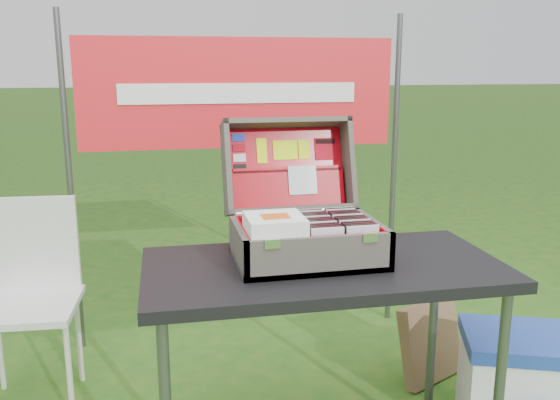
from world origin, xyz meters
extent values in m
cube|color=black|center=(0.12, -0.05, 0.75)|extent=(1.24, 0.64, 0.04)
cylinder|color=#59595B|center=(0.67, -0.29, 0.37)|extent=(0.04, 0.04, 0.73)
cylinder|color=#59595B|center=(-0.44, 0.20, 0.37)|extent=(0.04, 0.04, 0.73)
cylinder|color=#59595B|center=(0.67, 0.20, 0.37)|extent=(0.04, 0.04, 0.73)
cube|color=#555148|center=(0.07, 0.00, 0.78)|extent=(0.50, 0.36, 0.02)
cube|color=#555148|center=(0.07, -0.17, 0.84)|extent=(0.50, 0.02, 0.13)
cube|color=#555148|center=(0.07, 0.17, 0.84)|extent=(0.50, 0.02, 0.13)
cube|color=#555148|center=(-0.17, 0.00, 0.84)|extent=(0.02, 0.36, 0.13)
cube|color=#555148|center=(0.31, 0.00, 0.84)|extent=(0.02, 0.36, 0.13)
cube|color=red|center=(0.07, 0.00, 0.79)|extent=(0.46, 0.32, 0.01)
cube|color=silver|center=(-0.09, -0.18, 0.89)|extent=(0.05, 0.01, 0.03)
cube|color=silver|center=(0.23, -0.18, 0.89)|extent=(0.05, 0.01, 0.03)
cylinder|color=silver|center=(0.07, 0.18, 0.90)|extent=(0.45, 0.02, 0.02)
cube|color=#555148|center=(0.07, 0.35, 1.04)|extent=(0.50, 0.13, 0.35)
cube|color=#555148|center=(0.07, 0.34, 1.22)|extent=(0.50, 0.13, 0.06)
cube|color=#555148|center=(0.07, 0.24, 0.89)|extent=(0.50, 0.13, 0.06)
cube|color=#555148|center=(-0.17, 0.29, 1.06)|extent=(0.02, 0.23, 0.38)
cube|color=#555148|center=(0.31, 0.29, 1.06)|extent=(0.02, 0.23, 0.38)
cube|color=red|center=(0.07, 0.34, 1.04)|extent=(0.46, 0.10, 0.30)
cube|color=red|center=(0.07, -0.16, 0.85)|extent=(0.46, 0.01, 0.11)
cube|color=red|center=(0.07, 0.15, 0.85)|extent=(0.46, 0.01, 0.11)
cube|color=red|center=(-0.16, 0.00, 0.85)|extent=(0.01, 0.32, 0.11)
cube|color=red|center=(0.30, 0.00, 0.85)|extent=(0.01, 0.32, 0.11)
cube|color=#9E0007|center=(0.07, 0.29, 0.97)|extent=(0.44, 0.07, 0.15)
cube|color=#9E0007|center=(0.07, 0.31, 1.04)|extent=(0.43, 0.03, 0.03)
cube|color=silver|center=(0.12, 0.28, 1.00)|extent=(0.11, 0.04, 0.11)
cube|color=#1933B2|center=(-0.12, 0.37, 1.16)|extent=(0.05, 0.01, 0.03)
cube|color=#A6000E|center=(-0.12, 0.36, 1.12)|extent=(0.05, 0.01, 0.03)
cube|color=white|center=(-0.12, 0.34, 1.09)|extent=(0.05, 0.01, 0.03)
cube|color=black|center=(-0.12, 0.33, 1.05)|extent=(0.05, 0.01, 0.03)
cube|color=#D1F905|center=(-0.03, 0.35, 1.11)|extent=(0.04, 0.03, 0.09)
cube|color=#D1F905|center=(0.07, 0.35, 1.11)|extent=(0.10, 0.03, 0.07)
cube|color=#D1F905|center=(0.14, 0.35, 1.11)|extent=(0.04, 0.03, 0.07)
cube|color=#A6000E|center=(0.23, 0.35, 1.11)|extent=(0.09, 0.03, 0.09)
cube|color=black|center=(0.23, 0.36, 1.14)|extent=(0.08, 0.01, 0.02)
cube|color=silver|center=(0.10, -0.14, 0.86)|extent=(0.11, 0.01, 0.13)
cube|color=black|center=(0.10, -0.12, 0.86)|extent=(0.11, 0.01, 0.13)
cube|color=black|center=(0.10, -0.10, 0.86)|extent=(0.11, 0.01, 0.13)
cube|color=black|center=(0.10, -0.08, 0.86)|extent=(0.11, 0.01, 0.13)
cube|color=silver|center=(0.10, -0.06, 0.86)|extent=(0.11, 0.01, 0.13)
cube|color=black|center=(0.10, -0.04, 0.86)|extent=(0.11, 0.01, 0.13)
cube|color=black|center=(0.10, -0.02, 0.86)|extent=(0.11, 0.01, 0.13)
cube|color=black|center=(0.10, 0.00, 0.86)|extent=(0.11, 0.01, 0.13)
cube|color=silver|center=(0.10, 0.02, 0.86)|extent=(0.11, 0.01, 0.13)
cube|color=black|center=(0.10, 0.04, 0.86)|extent=(0.11, 0.01, 0.13)
cube|color=black|center=(0.10, 0.06, 0.86)|extent=(0.11, 0.01, 0.13)
cube|color=black|center=(0.10, 0.08, 0.86)|extent=(0.11, 0.01, 0.13)
cube|color=silver|center=(0.10, 0.10, 0.86)|extent=(0.11, 0.01, 0.13)
cube|color=black|center=(0.10, 0.12, 0.86)|extent=(0.11, 0.01, 0.13)
cube|color=silver|center=(0.22, -0.14, 0.86)|extent=(0.11, 0.01, 0.13)
cube|color=black|center=(0.22, -0.12, 0.86)|extent=(0.11, 0.01, 0.13)
cube|color=black|center=(0.22, -0.10, 0.86)|extent=(0.11, 0.01, 0.13)
cube|color=black|center=(0.22, -0.08, 0.86)|extent=(0.11, 0.01, 0.13)
cube|color=silver|center=(0.22, -0.06, 0.86)|extent=(0.11, 0.01, 0.13)
cube|color=black|center=(0.22, -0.04, 0.86)|extent=(0.11, 0.01, 0.13)
cube|color=black|center=(0.22, -0.02, 0.86)|extent=(0.11, 0.01, 0.13)
cube|color=black|center=(0.22, 0.00, 0.86)|extent=(0.11, 0.01, 0.13)
cube|color=silver|center=(0.22, 0.02, 0.86)|extent=(0.11, 0.01, 0.13)
cube|color=black|center=(0.22, 0.04, 0.86)|extent=(0.11, 0.01, 0.13)
cube|color=black|center=(0.22, 0.06, 0.86)|extent=(0.11, 0.01, 0.13)
cube|color=black|center=(0.22, 0.08, 0.86)|extent=(0.11, 0.01, 0.13)
cube|color=silver|center=(0.22, 0.10, 0.86)|extent=(0.11, 0.01, 0.13)
cube|color=black|center=(0.22, 0.12, 0.86)|extent=(0.11, 0.01, 0.13)
cube|color=white|center=(-0.06, -0.07, 0.91)|extent=(0.19, 0.19, 0.00)
cube|color=white|center=(-0.06, -0.07, 0.91)|extent=(0.19, 0.19, 0.00)
cube|color=white|center=(-0.06, -0.07, 0.92)|extent=(0.19, 0.19, 0.00)
cube|color=white|center=(-0.06, -0.07, 0.92)|extent=(0.19, 0.19, 0.00)
cube|color=white|center=(-0.06, -0.07, 0.93)|extent=(0.19, 0.19, 0.00)
cube|color=white|center=(-0.06, -0.07, 0.93)|extent=(0.19, 0.19, 0.00)
cube|color=white|center=(-0.06, -0.07, 0.94)|extent=(0.19, 0.19, 0.00)
cube|color=white|center=(-0.06, -0.07, 0.94)|extent=(0.19, 0.19, 0.00)
cube|color=white|center=(-0.06, -0.07, 0.95)|extent=(0.19, 0.19, 0.00)
cube|color=white|center=(-0.06, -0.07, 0.95)|extent=(0.19, 0.19, 0.00)
cube|color=#D85919|center=(-0.06, -0.08, 0.96)|extent=(0.09, 0.07, 0.00)
cube|color=white|center=(0.95, -0.03, 0.18)|extent=(0.53, 0.47, 0.35)
cube|color=#1F4099|center=(0.95, -0.03, 0.38)|extent=(0.56, 0.50, 0.06)
cube|color=silver|center=(-0.99, 0.57, 0.45)|extent=(0.43, 0.43, 0.03)
cube|color=silver|center=(-0.99, 0.76, 0.67)|extent=(0.40, 0.06, 0.42)
cylinder|color=silver|center=(-0.82, 0.40, 0.23)|extent=(0.02, 0.02, 0.45)
cylinder|color=silver|center=(-0.82, 0.74, 0.23)|extent=(0.02, 0.02, 0.45)
cylinder|color=silver|center=(-0.82, 0.76, 0.66)|extent=(0.02, 0.02, 0.42)
cube|color=brown|center=(0.78, 0.42, 0.18)|extent=(0.37, 0.27, 0.37)
cylinder|color=#59595B|center=(-0.85, 1.10, 0.85)|extent=(0.03, 0.03, 1.70)
cylinder|color=#59595B|center=(0.85, 1.10, 0.85)|extent=(0.03, 0.03, 1.70)
cube|color=red|center=(0.00, 1.09, 1.30)|extent=(1.60, 0.02, 0.55)
cube|color=white|center=(0.00, 1.08, 1.30)|extent=(1.20, 0.00, 0.10)
camera|label=1|loc=(-0.44, -1.91, 1.44)|focal=38.00mm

